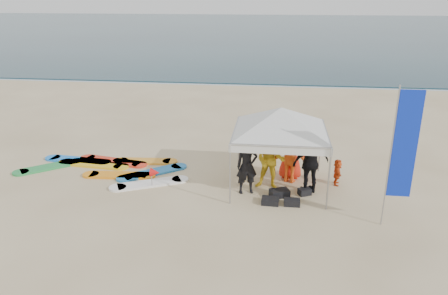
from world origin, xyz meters
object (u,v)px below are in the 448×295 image
feather_flag (403,147)px  surfboard_spread (112,168)px  canopy_tent (281,108)px  person_orange_b (291,150)px  person_seated (337,172)px  person_black_b (311,162)px  person_yellow (270,160)px  person_black_a (247,166)px  person_orange_a (291,155)px  marker_pennant (155,173)px

feather_flag → surfboard_spread: (-8.75, 2.81, -2.17)m
canopy_tent → surfboard_spread: bearing=172.7°
person_orange_b → person_seated: size_ratio=2.29×
person_black_b → canopy_tent: bearing=-40.5°
feather_flag → person_orange_b: bearing=132.8°
person_yellow → person_seated: size_ratio=2.19×
person_black_b → person_orange_b: bearing=-84.4°
person_black_b → person_black_a: bearing=-14.6°
person_black_a → person_orange_a: person_orange_a is taller
person_black_a → person_seated: bearing=0.6°
person_orange_a → person_orange_b: person_orange_b is taller
marker_pennant → surfboard_spread: size_ratio=0.11×
canopy_tent → feather_flag: 3.68m
person_black_b → surfboard_spread: person_black_b is taller
person_orange_b → person_yellow: bearing=58.8°
person_yellow → person_orange_b: bearing=62.7°
person_black_b → marker_pennant: bearing=-19.6°
person_black_a → person_seated: 2.99m
person_black_b → feather_flag: feather_flag is taller
person_orange_a → person_black_b: (0.57, -0.74, 0.06)m
person_black_b → canopy_tent: 1.87m
feather_flag → surfboard_spread: bearing=162.2°
person_orange_b → marker_pennant: 4.42m
canopy_tent → surfboard_spread: 6.31m
person_orange_b → surfboard_spread: person_orange_b is taller
surfboard_spread → canopy_tent: bearing=-7.3°
person_orange_b → surfboard_spread: size_ratio=0.34×
person_black_b → person_orange_b: size_ratio=1.00×
person_yellow → feather_flag: size_ratio=0.50×
canopy_tent → marker_pennant: size_ratio=6.09×
person_orange_a → canopy_tent: (-0.39, -0.43, 1.63)m
person_black_a → person_yellow: person_yellow is taller
person_yellow → person_orange_b: (0.65, 0.93, 0.04)m
person_orange_a → surfboard_spread: bearing=18.7°
person_orange_b → surfboard_spread: (-6.13, -0.01, -0.94)m
person_orange_b → feather_flag: 4.04m
person_orange_b → marker_pennant: person_orange_b is taller
person_yellow → canopy_tent: 1.65m
person_orange_b → surfboard_spread: 6.20m
person_yellow → person_orange_b: person_orange_b is taller
person_orange_a → person_black_b: person_black_b is taller
person_black_b → canopy_tent: canopy_tent is taller
person_orange_a → marker_pennant: size_ratio=2.87×
marker_pennant → person_black_a: bearing=-0.6°
person_black_a → person_yellow: bearing=11.4°
person_orange_a → surfboard_spread: (-6.13, 0.30, -0.88)m
person_black_b → feather_flag: 2.98m
person_black_b → surfboard_spread: 6.84m
marker_pennant → surfboard_spread: 2.36m
person_orange_a → surfboard_spread: 6.20m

